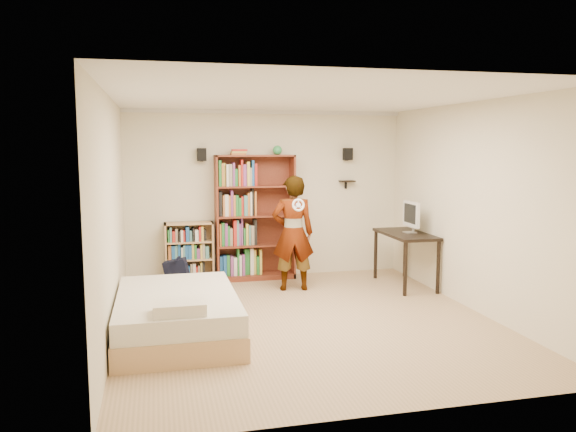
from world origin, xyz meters
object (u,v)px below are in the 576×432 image
(daybed, at_px, (177,309))
(person, at_px, (293,233))
(tall_bookshelf, at_px, (255,218))
(low_bookshelf, at_px, (189,252))
(computer_desk, at_px, (405,259))

(daybed, distance_m, person, 2.50)
(tall_bookshelf, bearing_deg, person, -62.58)
(tall_bookshelf, xyz_separation_m, daybed, (-1.34, -2.50, -0.69))
(tall_bookshelf, height_order, low_bookshelf, tall_bookshelf)
(tall_bookshelf, bearing_deg, computer_desk, -24.30)
(tall_bookshelf, height_order, computer_desk, tall_bookshelf)
(low_bookshelf, xyz_separation_m, person, (1.47, -0.86, 0.38))
(computer_desk, bearing_deg, tall_bookshelf, 155.70)
(tall_bookshelf, distance_m, daybed, 2.92)
(tall_bookshelf, relative_size, low_bookshelf, 2.11)
(computer_desk, bearing_deg, low_bookshelf, 162.41)
(person, bearing_deg, tall_bookshelf, -55.90)
(low_bookshelf, height_order, person, person)
(computer_desk, relative_size, person, 0.70)
(tall_bookshelf, bearing_deg, low_bookshelf, 177.70)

